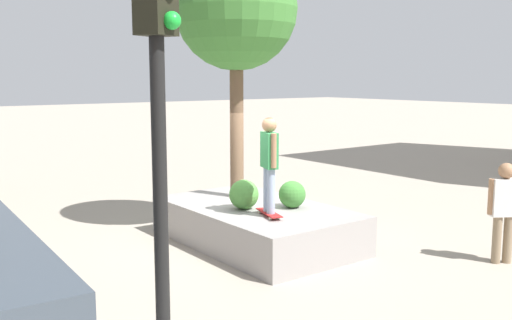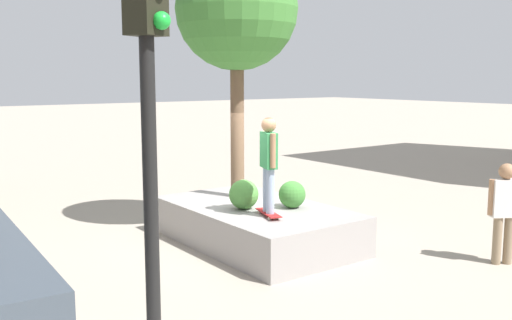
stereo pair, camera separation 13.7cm
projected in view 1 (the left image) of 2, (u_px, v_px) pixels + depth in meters
ground_plane at (252, 241)px, 11.44m from camera, size 120.00×120.00×0.00m
planter_ledge at (256, 225)px, 11.21m from camera, size 4.03×2.39×0.75m
plaza_tree at (236, 10)px, 11.51m from camera, size 2.46×2.46×5.06m
boxwood_shrub at (292, 194)px, 10.98m from camera, size 0.52×0.52×0.52m
hedge_clump at (244, 194)px, 10.86m from camera, size 0.56×0.56×0.56m
skateboard at (269, 213)px, 10.32m from camera, size 0.83×0.42×0.07m
skateboarder at (269, 158)px, 10.18m from camera, size 0.55×0.34×1.70m
traffic_light_median at (159, 105)px, 4.53m from camera, size 0.37×0.36×4.38m
bystander_watching at (504, 206)px, 9.93m from camera, size 0.42×0.52×1.77m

